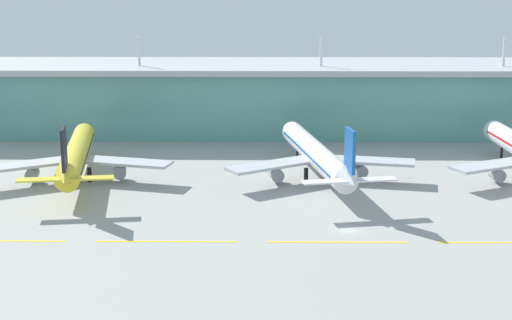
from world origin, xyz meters
TOP-DOWN VIEW (x-y plane):
  - ground_plane at (0.00, 0.00)m, footprint 600.00×600.00m
  - terminal_building at (-0.00, 97.22)m, footprint 288.00×34.00m
  - airliner_near_middle at (-64.71, 38.39)m, footprint 48.38×60.95m
  - airliner_center at (-4.07, 39.58)m, footprint 47.93×65.04m
  - taxiway_stripe_mid_west at (-37.00, -7.42)m, footprint 28.00×0.70m
  - taxiway_stripe_centre at (-3.00, -7.42)m, footprint 28.00×0.70m
  - taxiway_stripe_mid_east at (31.00, -7.42)m, footprint 28.00×0.70m

SIDE VIEW (x-z plane):
  - ground_plane at x=0.00m, z-range 0.00..0.00m
  - taxiway_stripe_mid_west at x=-37.00m, z-range 0.00..0.04m
  - taxiway_stripe_centre at x=-3.00m, z-range 0.00..0.04m
  - taxiway_stripe_mid_east at x=31.00m, z-range 0.00..0.04m
  - airliner_near_middle at x=-64.71m, z-range -3.00..15.90m
  - airliner_center at x=-4.07m, z-range -3.00..15.90m
  - terminal_building at x=0.00m, z-range -4.30..26.88m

